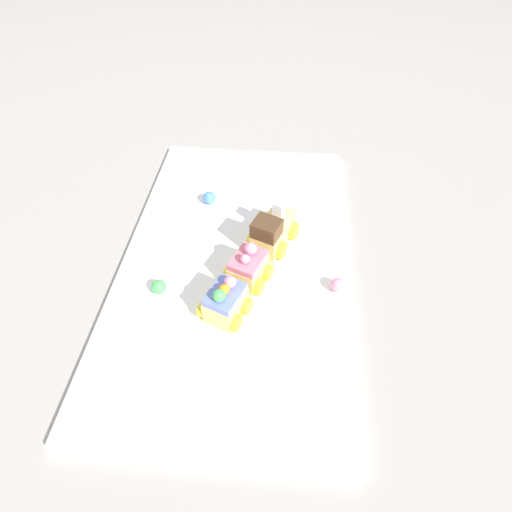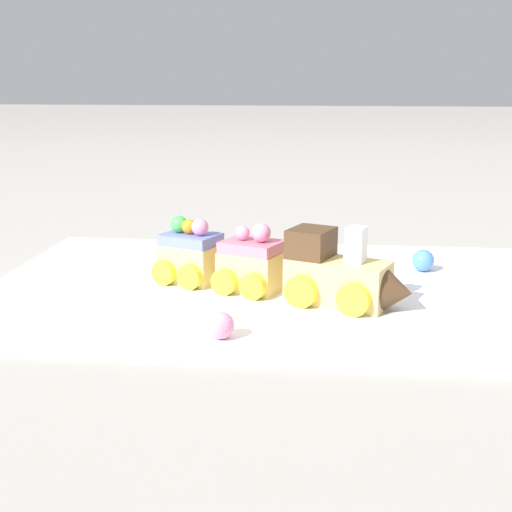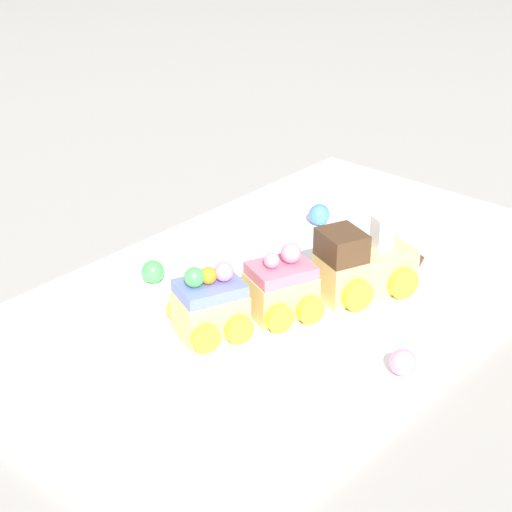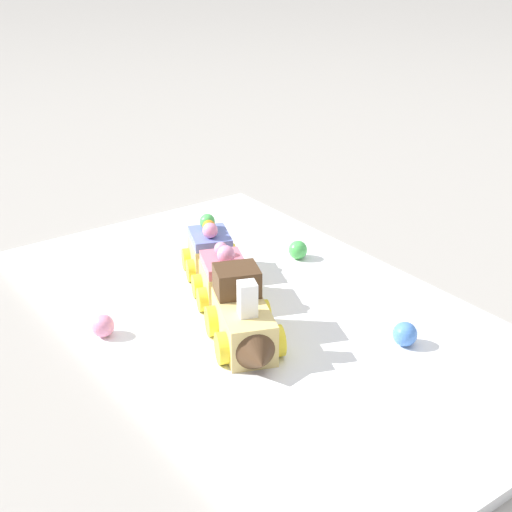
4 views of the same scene
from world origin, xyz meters
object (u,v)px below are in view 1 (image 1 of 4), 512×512
Objects in this scene: cake_car_strawberry at (248,268)px; cake_train_locomotive at (275,229)px; cake_car_blueberry at (225,302)px; gumball_blue at (209,198)px; gumball_green at (159,287)px; gumball_pink at (338,285)px.

cake_train_locomotive is at bearing -0.00° from cake_car_strawberry.
cake_car_blueberry reaches higher than gumball_blue.
cake_train_locomotive reaches higher than cake_car_blueberry.
cake_train_locomotive is 0.18m from cake_car_blueberry.
cake_car_blueberry is 3.31× the size of gumball_blue.
gumball_blue is 0.23m from gumball_green.
cake_train_locomotive is 1.56× the size of cake_car_blueberry.
gumball_pink is at bearing -48.83° from cake_car_blueberry.
cake_train_locomotive is 1.56× the size of cake_car_strawberry.
cake_train_locomotive reaches higher than gumball_blue.
cake_car_blueberry is 3.49× the size of gumball_pink.
gumball_pink is (-0.20, -0.24, -0.00)m from gumball_blue.
gumball_green is at bearing 96.17° from cake_car_blueberry.
cake_train_locomotive reaches higher than cake_car_strawberry.
cake_car_blueberry is at bearing -179.82° from cake_car_strawberry.
cake_train_locomotive is at bearing -124.75° from gumball_blue.
gumball_blue is at bearing 77.08° from cake_train_locomotive.
cake_train_locomotive is 0.22m from gumball_green.
cake_car_strawberry is 0.15m from gumball_green.
gumball_blue is at bearing 36.66° from cake_car_blueberry.
gumball_pink is (0.03, -0.28, 0.00)m from gumball_green.
gumball_green is 1.00× the size of gumball_pink.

